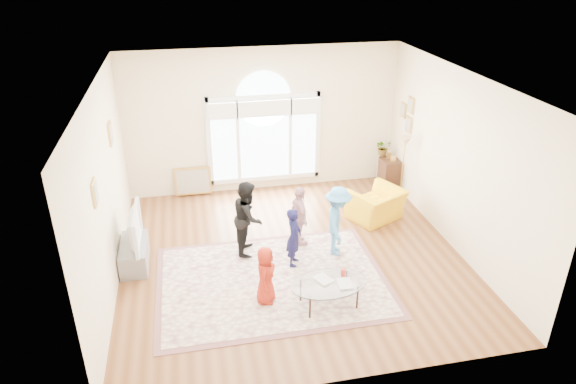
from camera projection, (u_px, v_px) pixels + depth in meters
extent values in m
plane|color=brown|center=(292.00, 256.00, 9.27)|extent=(6.00, 6.00, 0.00)
plane|color=beige|center=(264.00, 121.00, 11.22)|extent=(6.00, 0.00, 6.00)
plane|color=beige|center=(347.00, 279.00, 5.93)|extent=(6.00, 0.00, 6.00)
plane|color=beige|center=(105.00, 191.00, 8.03)|extent=(0.00, 6.00, 6.00)
plane|color=beige|center=(457.00, 162.00, 9.12)|extent=(0.00, 6.00, 6.00)
plane|color=white|center=(293.00, 80.00, 7.88)|extent=(6.00, 6.00, 0.00)
cube|color=white|center=(265.00, 178.00, 11.77)|extent=(2.50, 0.08, 0.10)
cube|color=white|center=(263.00, 97.00, 10.94)|extent=(2.50, 0.08, 0.10)
cube|color=white|center=(209.00, 143.00, 11.13)|extent=(0.10, 0.08, 2.00)
cube|color=white|center=(318.00, 135.00, 11.58)|extent=(0.10, 0.08, 2.00)
cube|color=#C6E2FF|center=(224.00, 142.00, 11.19)|extent=(0.55, 0.02, 1.80)
cube|color=#C6E2FF|center=(304.00, 136.00, 11.52)|extent=(0.55, 0.02, 1.80)
cube|color=#C6E2FF|center=(264.00, 139.00, 11.36)|extent=(1.10, 0.02, 1.80)
cylinder|color=#C6E2FF|center=(264.00, 99.00, 10.96)|extent=(1.20, 0.02, 1.20)
cube|color=white|center=(238.00, 141.00, 11.24)|extent=(0.07, 0.04, 1.80)
cube|color=white|center=(290.00, 137.00, 11.45)|extent=(0.07, 0.04, 1.80)
cube|color=white|center=(222.00, 111.00, 10.81)|extent=(0.65, 0.12, 0.35)
cube|color=white|center=(264.00, 108.00, 10.97)|extent=(1.20, 0.12, 0.35)
cube|color=white|center=(305.00, 106.00, 11.13)|extent=(0.65, 0.12, 0.35)
cube|color=tan|center=(110.00, 134.00, 8.96)|extent=(0.03, 0.34, 0.40)
cube|color=#ADA38E|center=(111.00, 134.00, 8.96)|extent=(0.01, 0.28, 0.34)
cube|color=tan|center=(95.00, 193.00, 7.06)|extent=(0.03, 0.30, 0.36)
cube|color=#ADA38E|center=(96.00, 192.00, 7.07)|extent=(0.01, 0.24, 0.30)
cube|color=tan|center=(411.00, 105.00, 10.72)|extent=(0.03, 0.28, 0.34)
cube|color=#ADA38E|center=(410.00, 105.00, 10.72)|extent=(0.01, 0.22, 0.28)
cube|color=tan|center=(409.00, 125.00, 10.91)|extent=(0.03, 0.28, 0.34)
cube|color=#ADA38E|center=(408.00, 125.00, 10.91)|extent=(0.01, 0.22, 0.28)
cube|color=tan|center=(403.00, 110.00, 11.12)|extent=(0.03, 0.26, 0.32)
cube|color=#ADA38E|center=(403.00, 110.00, 11.12)|extent=(0.01, 0.20, 0.26)
cube|color=beige|center=(272.00, 281.00, 8.58)|extent=(3.60, 2.60, 0.02)
cube|color=brown|center=(272.00, 281.00, 8.58)|extent=(3.80, 2.80, 0.01)
cube|color=gray|center=(135.00, 254.00, 8.94)|extent=(0.45, 1.00, 0.42)
imported|color=black|center=(130.00, 228.00, 8.71)|extent=(0.14, 1.10, 0.63)
cube|color=#66C2EB|center=(136.00, 227.00, 8.73)|extent=(0.02, 0.90, 0.51)
ellipsoid|color=silver|center=(329.00, 283.00, 7.84)|extent=(1.28, 0.89, 0.02)
cylinder|color=black|center=(346.00, 282.00, 8.22)|extent=(0.03, 0.03, 0.40)
cylinder|color=black|center=(301.00, 291.00, 8.02)|extent=(0.03, 0.03, 0.40)
cylinder|color=black|center=(357.00, 298.00, 7.85)|extent=(0.03, 0.03, 0.40)
cylinder|color=black|center=(310.00, 308.00, 7.64)|extent=(0.03, 0.03, 0.40)
imported|color=#B2A58C|center=(318.00, 282.00, 7.83)|extent=(0.32, 0.35, 0.03)
imported|color=#B2A58C|center=(338.00, 284.00, 7.78)|extent=(0.23, 0.31, 0.02)
cylinder|color=red|center=(343.00, 273.00, 7.98)|extent=(0.07, 0.07, 0.12)
imported|color=#EFAE13|center=(376.00, 205.00, 10.39)|extent=(1.28, 1.22, 0.65)
cube|color=black|center=(389.00, 174.00, 11.70)|extent=(0.40, 0.50, 0.70)
cylinder|color=black|center=(399.00, 202.00, 11.21)|extent=(0.20, 0.20, 0.02)
cylinder|color=#A78434|center=(402.00, 174.00, 10.92)|extent=(0.02, 0.02, 1.35)
cone|color=#CCB284|center=(405.00, 142.00, 10.60)|extent=(0.32, 0.32, 0.22)
cylinder|color=white|center=(381.00, 169.00, 11.96)|extent=(0.20, 0.20, 0.70)
imported|color=#33722D|center=(383.00, 147.00, 11.72)|extent=(0.38, 0.34, 0.39)
cube|color=tan|center=(194.00, 195.00, 11.53)|extent=(0.80, 0.14, 0.62)
imported|color=#9F2213|center=(266.00, 275.00, 7.88)|extent=(0.45, 0.55, 0.96)
imported|color=#12133D|center=(294.00, 237.00, 8.80)|extent=(0.38, 0.46, 1.07)
imported|color=black|center=(248.00, 217.00, 9.12)|extent=(0.65, 0.76, 1.37)
imported|color=#D0989B|center=(300.00, 216.00, 9.37)|extent=(0.37, 0.71, 1.16)
imported|color=#4A91CB|center=(338.00, 221.00, 9.07)|extent=(0.69, 0.93, 1.29)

